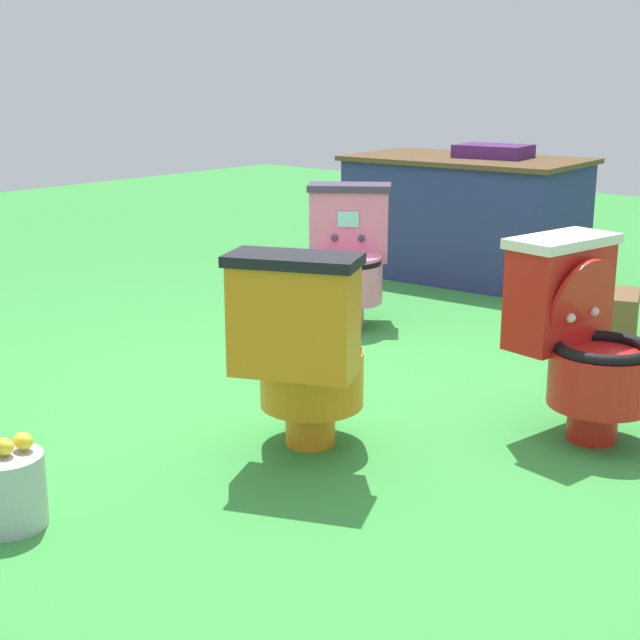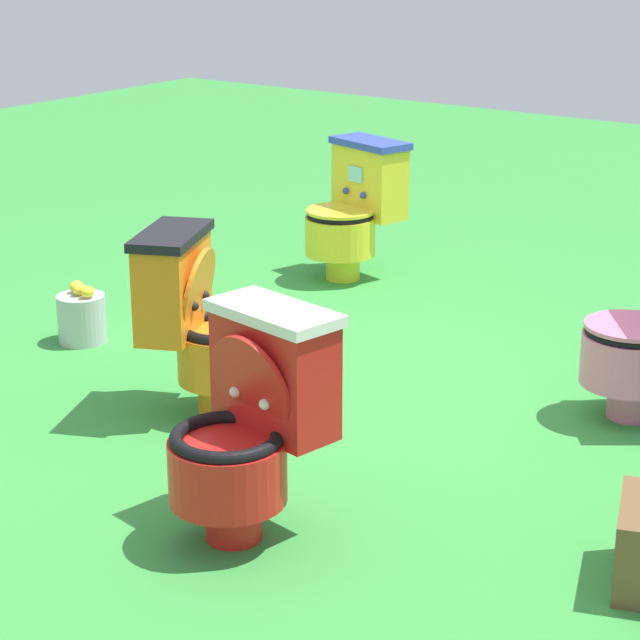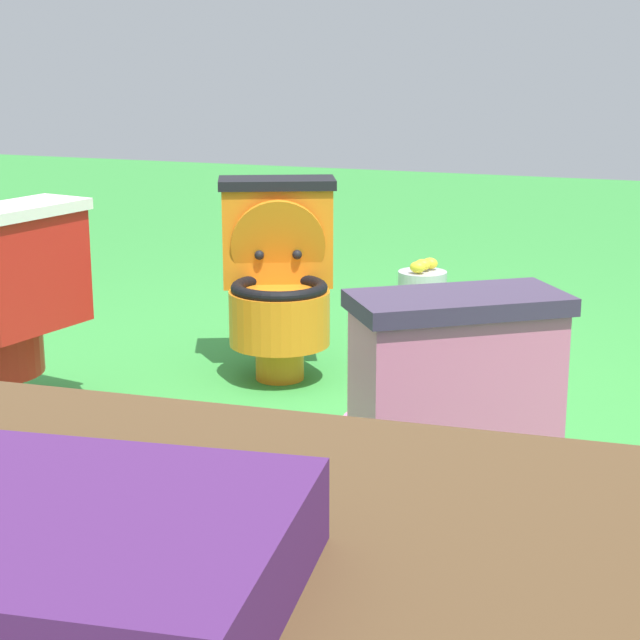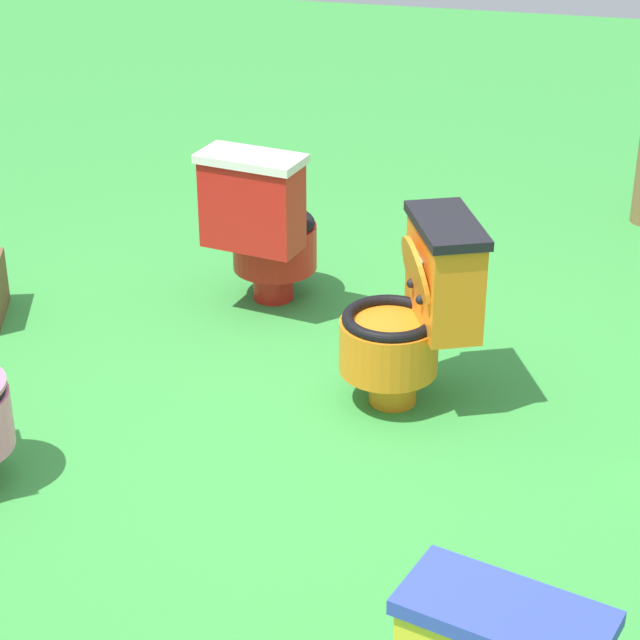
% 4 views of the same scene
% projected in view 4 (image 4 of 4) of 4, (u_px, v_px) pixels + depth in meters
% --- Properties ---
extents(ground, '(14.00, 14.00, 0.00)m').
position_uv_depth(ground, '(264.00, 426.00, 4.43)').
color(ground, green).
extents(toilet_red, '(0.56, 0.49, 0.73)m').
position_uv_depth(toilet_red, '(264.00, 226.00, 5.17)').
color(toilet_red, red).
rests_on(toilet_red, ground).
extents(toilet_orange, '(0.57, 0.61, 0.73)m').
position_uv_depth(toilet_orange, '(415.00, 312.00, 4.43)').
color(toilet_orange, orange).
rests_on(toilet_orange, ground).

